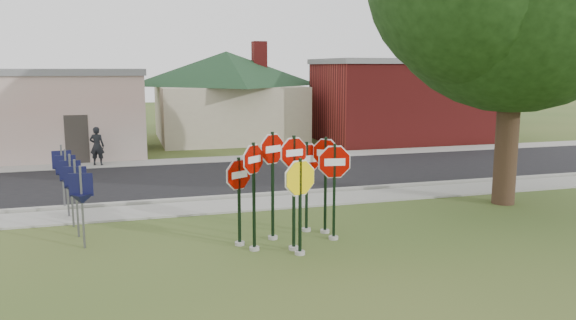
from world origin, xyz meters
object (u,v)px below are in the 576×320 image
object	(u,v)px
stop_sign_left	(254,183)
pedestrian	(97,146)
stop_sign_center	(294,177)
stop_sign_yellow	(300,193)

from	to	relation	value
stop_sign_left	pedestrian	size ratio (longest dim) A/B	1.58
stop_sign_center	stop_sign_yellow	distance (m)	0.48
stop_sign_yellow	pedestrian	bearing A→B (deg)	109.99
stop_sign_yellow	pedestrian	world-z (taller)	stop_sign_yellow
stop_sign_left	pedestrian	xyz separation A→B (m)	(-4.01, 13.00, -0.73)
stop_sign_yellow	pedestrian	size ratio (longest dim) A/B	1.41
pedestrian	stop_sign_yellow	bearing A→B (deg)	124.21
stop_sign_center	pedestrian	xyz separation A→B (m)	(-4.91, 13.23, -0.85)
stop_sign_yellow	pedestrian	distance (m)	14.49
pedestrian	stop_sign_left	bearing A→B (deg)	121.35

